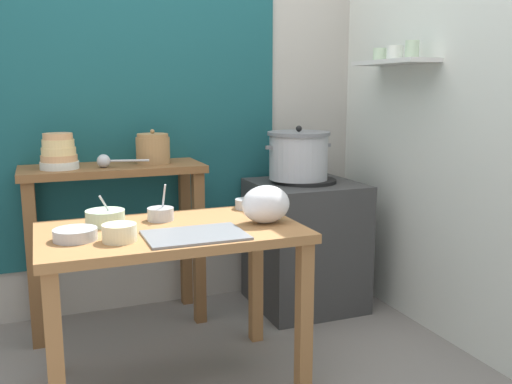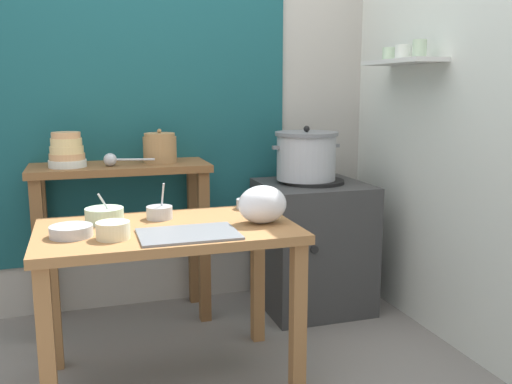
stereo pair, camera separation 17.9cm
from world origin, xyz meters
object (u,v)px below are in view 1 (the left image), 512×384
at_px(clay_pot, 154,149).
at_px(prep_bowl_1, 247,203).
at_px(prep_table, 172,253).
at_px(serving_tray, 195,235).
at_px(stove_block, 305,244).
at_px(bowl_stack_enamel, 59,153).
at_px(prep_bowl_3, 161,213).
at_px(back_shelf_table, 115,206).
at_px(prep_bowl_4, 119,232).
at_px(ladle, 106,161).
at_px(prep_bowl_2, 105,217).
at_px(prep_bowl_0, 75,234).
at_px(plastic_bag, 266,204).
at_px(steamer_pot, 299,155).

distance_m(clay_pot, prep_bowl_1, 0.67).
height_order(prep_table, serving_tray, serving_tray).
relative_size(stove_block, bowl_stack_enamel, 4.01).
height_order(stove_block, prep_bowl_3, prep_bowl_3).
xyz_separation_m(clay_pot, prep_bowl_3, (-0.10, -0.61, -0.23)).
height_order(prep_table, back_shelf_table, back_shelf_table).
bearing_deg(prep_bowl_4, prep_table, 29.85).
bearing_deg(ladle, stove_block, -2.83).
bearing_deg(serving_tray, bowl_stack_enamel, 117.43).
height_order(prep_bowl_2, prep_bowl_3, prep_bowl_3).
relative_size(prep_bowl_0, prep_bowl_2, 1.01).
relative_size(back_shelf_table, plastic_bag, 4.39).
bearing_deg(bowl_stack_enamel, prep_bowl_1, -29.58).
distance_m(steamer_pot, prep_bowl_3, 1.07).
bearing_deg(prep_bowl_3, prep_bowl_1, 11.44).
distance_m(plastic_bag, prep_bowl_3, 0.48).
distance_m(prep_bowl_0, prep_bowl_2, 0.25).
relative_size(steamer_pot, ladle, 1.58).
bearing_deg(clay_pot, prep_bowl_3, -99.17).
relative_size(serving_tray, prep_bowl_1, 3.37).
bearing_deg(stove_block, prep_bowl_1, -143.42).
distance_m(ladle, prep_bowl_1, 0.79).
xyz_separation_m(plastic_bag, prep_bowl_4, (-0.64, -0.07, -0.05)).
xyz_separation_m(stove_block, prep_bowl_1, (-0.52, -0.38, 0.36)).
relative_size(plastic_bag, prep_bowl_1, 1.84).
relative_size(bowl_stack_enamel, ladle, 0.74).
relative_size(prep_table, prep_bowl_4, 8.24).
height_order(prep_bowl_0, prep_bowl_1, prep_bowl_1).
bearing_deg(prep_bowl_0, prep_table, 7.48).
xyz_separation_m(prep_table, prep_bowl_1, (0.44, 0.25, 0.14)).
distance_m(ladle, prep_bowl_0, 0.79).
relative_size(steamer_pot, prep_bowl_2, 2.47).
bearing_deg(ladle, prep_bowl_1, -35.24).
distance_m(prep_bowl_3, prep_bowl_4, 0.37).
distance_m(stove_block, prep_bowl_2, 1.35).
bearing_deg(prep_bowl_2, stove_block, 21.40).
height_order(clay_pot, prep_bowl_2, clay_pot).
height_order(clay_pot, serving_tray, clay_pot).
distance_m(ladle, serving_tray, 0.92).
bearing_deg(ladle, prep_bowl_2, -97.73).
relative_size(bowl_stack_enamel, serving_tray, 0.49).
bearing_deg(stove_block, steamer_pot, 153.38).
xyz_separation_m(back_shelf_table, prep_bowl_4, (-0.10, -0.90, 0.08)).
relative_size(steamer_pot, plastic_bag, 1.91).
xyz_separation_m(plastic_bag, prep_bowl_2, (-0.67, 0.22, -0.05)).
height_order(back_shelf_table, plastic_bag, back_shelf_table).
height_order(bowl_stack_enamel, prep_bowl_3, bowl_stack_enamel).
height_order(stove_block, prep_bowl_1, stove_block).
bearing_deg(serving_tray, stove_block, 41.78).
xyz_separation_m(serving_tray, plastic_bag, (0.35, 0.10, 0.08)).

